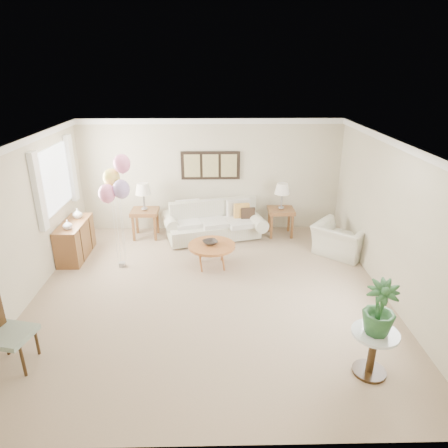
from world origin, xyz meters
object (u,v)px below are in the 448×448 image
(accent_chair, at_px, (3,330))
(balloon_cluster, at_px, (115,182))
(armchair, at_px, (341,240))
(sofa, at_px, (214,224))
(coffee_table, at_px, (212,246))

(accent_chair, distance_m, balloon_cluster, 3.12)
(armchair, xyz_separation_m, balloon_cluster, (-4.39, -0.45, 1.39))
(sofa, relative_size, balloon_cluster, 1.10)
(sofa, relative_size, accent_chair, 2.30)
(accent_chair, relative_size, balloon_cluster, 0.48)
(armchair, xyz_separation_m, accent_chair, (-5.29, -3.20, 0.22))
(accent_chair, xyz_separation_m, balloon_cluster, (0.91, 2.75, 1.17))
(sofa, xyz_separation_m, balloon_cluster, (-1.76, -1.40, 1.39))
(coffee_table, relative_size, accent_chair, 0.86)
(sofa, distance_m, balloon_cluster, 2.65)
(armchair, bearing_deg, sofa, 20.68)
(coffee_table, height_order, balloon_cluster, balloon_cluster)
(sofa, xyz_separation_m, armchair, (2.63, -0.96, 0.00))
(balloon_cluster, bearing_deg, accent_chair, -108.24)
(armchair, relative_size, accent_chair, 0.96)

